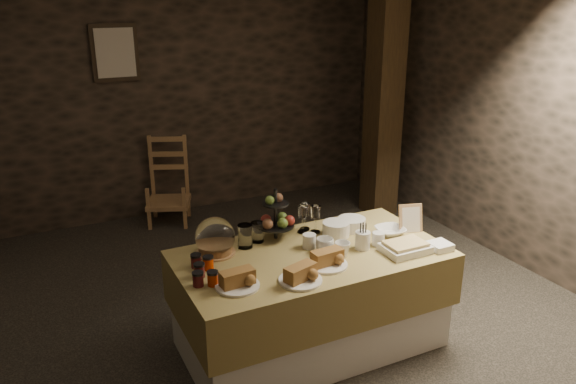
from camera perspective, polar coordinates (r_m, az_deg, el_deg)
name	(u,v)px	position (r m, az deg, el deg)	size (l,w,h in m)	color
ground_plane	(223,332)	(4.19, -6.59, -13.95)	(5.50, 5.00, 0.01)	black
room_shell	(214,119)	(3.57, -7.56, 7.40)	(5.52, 5.02, 2.60)	black
buffet_table	(311,293)	(3.84, 2.36, -10.19)	(1.77, 0.94, 0.70)	silver
chair	(166,185)	(6.01, -12.28, 0.70)	(0.55, 0.53, 0.71)	olive
timber_column	(384,95)	(6.01, 9.74, 9.72)	(0.30, 0.30, 2.60)	black
framed_picture	(115,53)	(5.88, -17.17, 13.37)	(0.45, 0.04, 0.55)	#2D2216
plate_stack_a	(336,229)	(3.94, 4.90, -3.76)	(0.19, 0.19, 0.10)	silver
plate_stack_b	(352,224)	(4.06, 6.47, -3.23)	(0.20, 0.20, 0.09)	silver
cutlery_holder	(363,240)	(3.76, 7.59, -4.89)	(0.10, 0.10, 0.12)	silver
cup_a	(325,245)	(3.69, 3.75, -5.41)	(0.12, 0.12, 0.10)	silver
cup_b	(342,249)	(3.65, 5.53, -5.80)	(0.10, 0.10, 0.10)	silver
mug_c	(309,241)	(3.75, 2.18, -5.00)	(0.09, 0.09, 0.10)	silver
mug_d	(378,239)	(3.83, 9.16, -4.72)	(0.08, 0.08, 0.09)	silver
bowl	(390,231)	(4.02, 10.36, -3.92)	(0.20, 0.20, 0.05)	silver
cake_dome	(215,239)	(3.67, -7.42, -4.74)	(0.26, 0.26, 0.26)	olive
fruit_stand	(277,219)	(3.85, -1.15, -2.81)	(0.26, 0.26, 0.36)	black
bread_platter_left	(237,281)	(3.29, -5.17, -8.96)	(0.26, 0.26, 0.11)	silver
bread_platter_center	(300,275)	(3.33, 1.27, -8.46)	(0.26, 0.26, 0.11)	silver
bread_platter_right	(327,260)	(3.52, 3.98, -6.88)	(0.26, 0.26, 0.11)	silver
jam_jars	(203,271)	(3.42, -8.63, -7.95)	(0.18, 0.32, 0.07)	#4C1417
tart_dish	(405,247)	(3.77, 11.83, -5.53)	(0.30, 0.22, 0.07)	silver
square_dish	(440,246)	(3.87, 15.16, -5.32)	(0.14, 0.14, 0.04)	silver
menu_frame	(411,219)	(4.07, 12.35, -2.74)	(0.17, 0.02, 0.22)	olive
storage_jar_a	(245,236)	(3.75, -4.38, -4.49)	(0.10, 0.10, 0.16)	white
storage_jar_b	(257,232)	(3.83, -3.14, -4.07)	(0.09, 0.09, 0.14)	white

